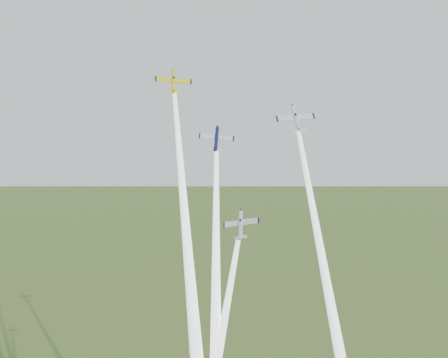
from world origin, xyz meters
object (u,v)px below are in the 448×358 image
plane_yellow (174,82)px  plane_navy (216,139)px  plane_silver_right (296,119)px  plane_silver_low (241,225)px

plane_yellow → plane_navy: plane_yellow is taller
plane_navy → plane_silver_right: bearing=17.2°
plane_silver_low → plane_navy: bearing=130.0°
plane_yellow → plane_silver_low: size_ratio=1.12×
plane_yellow → plane_silver_right: 27.44m
plane_yellow → plane_silver_right: plane_yellow is taller
plane_yellow → plane_silver_right: bearing=-16.0°
plane_navy → plane_silver_low: (6.69, -10.45, -15.67)m
plane_silver_right → plane_yellow: bearing=165.7°
plane_silver_low → plane_silver_right: bearing=71.9°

